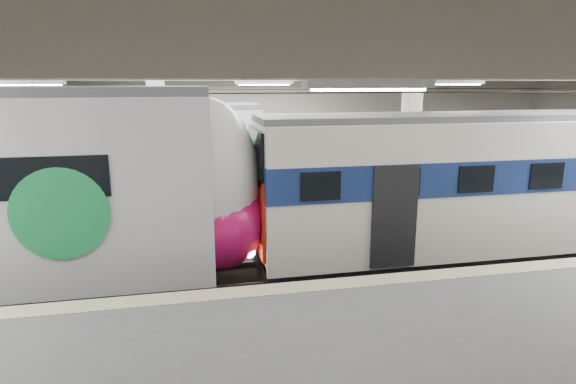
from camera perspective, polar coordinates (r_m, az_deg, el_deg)
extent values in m
cube|color=black|center=(12.87, -1.18, -10.03)|extent=(36.00, 24.00, 0.10)
cube|color=silver|center=(11.85, -1.31, 15.74)|extent=(36.00, 24.00, 0.20)
cube|color=beige|center=(21.86, -6.14, 7.08)|extent=(30.00, 0.10, 5.50)
cube|color=#C8B78D|center=(9.49, 2.52, -11.09)|extent=(30.00, 0.50, 0.02)
cube|color=beige|center=(14.83, -14.94, 3.91)|extent=(0.50, 0.50, 5.50)
cube|color=beige|center=(16.46, 14.17, 4.82)|extent=(0.50, 0.50, 5.50)
cube|color=beige|center=(11.84, -1.30, 14.29)|extent=(30.00, 18.00, 0.50)
cube|color=#59544C|center=(12.82, -1.18, -9.49)|extent=(30.00, 1.52, 0.16)
cube|color=#59544C|center=(17.96, -4.46, -2.87)|extent=(30.00, 1.52, 0.16)
cylinder|color=black|center=(11.84, -1.28, 11.63)|extent=(30.00, 0.03, 0.03)
cylinder|color=black|center=(17.28, -4.73, 12.03)|extent=(30.00, 0.03, 0.03)
cube|color=white|center=(9.88, 0.90, 12.63)|extent=(26.00, 8.40, 0.12)
ellipsoid|color=silver|center=(11.89, -9.29, 1.19)|extent=(2.46, 3.04, 4.08)
ellipsoid|color=#B90F55|center=(12.12, -8.57, -3.03)|extent=(2.61, 3.10, 2.50)
cylinder|color=#1B954A|center=(10.70, -25.39, -2.39)|extent=(1.92, 0.06, 1.92)
cube|color=silver|center=(14.28, 21.57, 1.03)|extent=(12.26, 2.69, 3.49)
cube|color=navy|center=(14.21, 21.71, 2.69)|extent=(12.30, 2.75, 0.85)
cube|color=#B6220C|center=(12.19, -3.71, -2.38)|extent=(0.08, 2.29, 1.92)
cube|color=black|center=(11.88, -3.82, 4.46)|extent=(0.08, 2.15, 1.26)
cube|color=#4C4C51|center=(14.05, 22.20, 8.33)|extent=(12.26, 2.10, 0.16)
cube|color=black|center=(14.76, 20.96, -6.18)|extent=(12.26, 1.88, 0.70)
cube|color=silver|center=(17.81, -24.83, 3.05)|extent=(13.06, 2.62, 3.54)
cube|color=#1B954A|center=(17.74, -24.98, 4.53)|extent=(13.10, 2.68, 0.75)
cube|color=#4C4C51|center=(17.62, -25.41, 9.02)|extent=(13.06, 2.16, 0.16)
cube|color=black|center=(18.22, -24.25, -3.07)|extent=(13.06, 2.34, 0.60)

